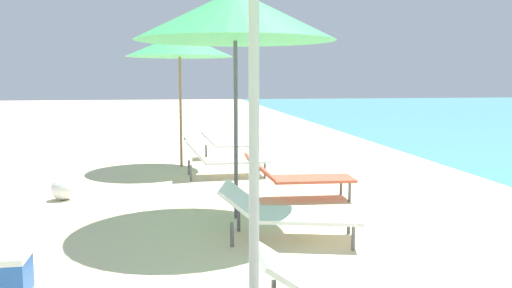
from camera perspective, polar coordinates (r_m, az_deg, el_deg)
lounger_nearest_shoreside at (r=4.13m, az=11.00°, el=-14.46°), size 1.58×0.67×0.53m
umbrella_second at (r=6.54m, az=-2.27°, el=13.75°), size 2.45×2.45×2.88m
lounger_second_shoreside at (r=7.71m, az=4.48°, el=-3.49°), size 1.61×0.64×0.67m
lounger_second_inland at (r=5.79m, az=3.46°, el=-7.28°), size 1.64×1.02×0.61m
umbrella_farthest at (r=10.55m, az=-8.30°, el=10.54°), size 2.10×2.10×2.69m
lounger_farthest_shoreside at (r=11.67m, az=-3.03°, el=0.08°), size 1.31×0.64×0.61m
lounger_farthest_inland at (r=9.45m, az=-3.54°, el=-1.50°), size 1.52×0.71×0.70m
beach_ball at (r=8.18m, az=-20.25°, el=-4.60°), size 0.32×0.32×0.32m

